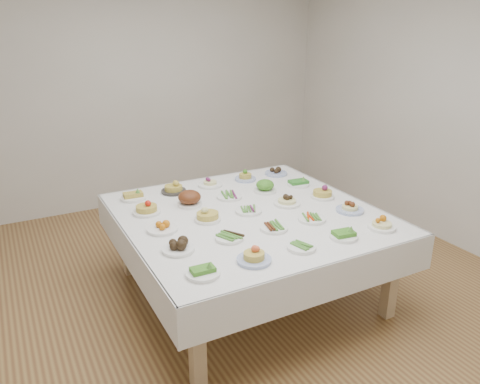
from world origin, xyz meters
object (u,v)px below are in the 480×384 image
display_table (249,221)px  dish_24 (276,171)px  dish_0 (203,270)px  dish_12 (248,210)px

display_table → dish_24: bearing=45.6°
dish_0 → dish_12: size_ratio=0.99×
dish_0 → dish_24: dish_0 is taller
display_table → dish_12: bearing=72.1°
dish_24 → display_table: bearing=-134.4°
display_table → dish_0: dish_0 is taller
display_table → dish_12: size_ratio=9.37×
display_table → dish_24: 1.05m
dish_12 → display_table: bearing=-107.9°
dish_0 → dish_24: (1.46, 1.48, -0.00)m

